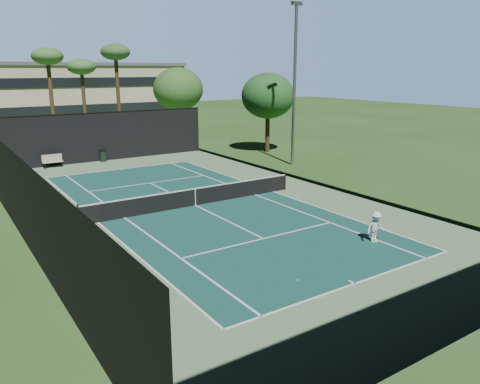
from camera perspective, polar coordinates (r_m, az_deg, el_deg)
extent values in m
plane|color=#2C5620|center=(26.30, -5.44, -1.67)|extent=(160.00, 160.00, 0.00)
cube|color=#648960|center=(26.30, -5.44, -1.65)|extent=(18.00, 32.00, 0.01)
cube|color=#184D44|center=(26.29, -5.44, -1.64)|extent=(10.97, 23.77, 0.01)
cube|color=white|center=(17.39, 13.84, -10.79)|extent=(10.97, 0.10, 0.01)
cube|color=white|center=(36.91, -14.25, 2.74)|extent=(10.97, 0.10, 0.01)
cube|color=white|center=(21.14, 2.86, -5.69)|extent=(8.23, 0.10, 0.01)
cube|color=white|center=(31.90, -10.91, 1.09)|extent=(8.23, 0.10, 0.01)
cube|color=white|center=(24.32, -16.91, -3.57)|extent=(0.10, 23.77, 0.01)
cube|color=white|center=(29.17, 4.08, 0.05)|extent=(0.10, 23.77, 0.01)
cube|color=white|center=(24.71, -13.88, -3.07)|extent=(0.10, 23.77, 0.01)
cube|color=white|center=(28.38, 1.88, -0.34)|extent=(0.10, 23.77, 0.01)
cube|color=white|center=(26.29, -5.45, -1.62)|extent=(0.10, 12.80, 0.01)
cube|color=white|center=(17.48, 13.47, -10.63)|extent=(0.10, 0.30, 0.01)
cube|color=white|center=(36.77, -14.17, 2.70)|extent=(0.10, 0.30, 0.01)
cylinder|color=black|center=(23.94, -19.09, -2.71)|extent=(0.10, 0.10, 1.10)
cylinder|color=black|center=(29.60, 5.50, 1.29)|extent=(0.10, 0.10, 1.10)
cube|color=black|center=(26.16, -5.47, -0.61)|extent=(12.80, 0.02, 0.92)
cube|color=white|center=(26.04, -5.50, 0.42)|extent=(12.80, 0.04, 0.07)
cube|color=white|center=(26.16, -5.47, -0.61)|extent=(0.05, 0.03, 0.92)
cube|color=black|center=(40.44, -16.41, 6.46)|extent=(18.00, 0.04, 4.00)
cube|color=black|center=(14.44, 26.49, -8.80)|extent=(18.00, 0.04, 4.00)
cube|color=black|center=(30.98, 9.32, 4.51)|extent=(0.04, 32.00, 4.00)
cube|color=black|center=(23.11, -25.61, -0.23)|extent=(0.04, 32.00, 4.00)
cube|color=black|center=(40.22, -16.62, 9.28)|extent=(18.00, 0.06, 0.06)
imported|color=white|center=(21.38, 16.19, -4.10)|extent=(0.97, 0.63, 1.40)
sphere|color=#CDE935|center=(17.27, 7.02, -10.61)|extent=(0.06, 0.06, 0.06)
sphere|color=#C0D831|center=(25.65, -13.84, -2.37)|extent=(0.08, 0.08, 0.08)
sphere|color=#D4F036|center=(28.27, -8.84, -0.54)|extent=(0.06, 0.06, 0.06)
sphere|color=#D1E534|center=(28.71, -21.79, -1.19)|extent=(0.08, 0.08, 0.08)
cube|color=beige|center=(39.04, -21.86, 3.41)|extent=(1.50, 0.45, 0.05)
cube|color=#BCB39C|center=(39.18, -21.96, 3.89)|extent=(1.50, 0.06, 0.55)
cube|color=black|center=(38.97, -22.68, 2.95)|extent=(0.06, 0.40, 0.42)
cube|color=black|center=(39.20, -20.97, 3.18)|extent=(0.06, 0.40, 0.42)
cylinder|color=black|center=(40.33, -16.34, 4.21)|extent=(0.52, 0.52, 0.90)
cylinder|color=black|center=(40.25, -16.39, 4.87)|extent=(0.56, 0.56, 0.05)
cylinder|color=#4F3822|center=(47.43, -21.93, 9.91)|extent=(0.36, 0.36, 8.55)
ellipsoid|color=#3B6A2F|center=(47.34, -22.44, 15.05)|extent=(2.80, 2.80, 1.54)
cylinder|color=#4D3621|center=(50.23, -18.43, 9.90)|extent=(0.36, 0.36, 7.65)
ellipsoid|color=#3C6C30|center=(50.10, -18.79, 14.26)|extent=(2.80, 2.80, 1.54)
cylinder|color=#48341F|center=(48.07, -14.60, 10.80)|extent=(0.36, 0.36, 9.00)
ellipsoid|color=#325C29|center=(48.01, -14.95, 16.16)|extent=(2.80, 2.80, 1.54)
cylinder|color=#452E1D|center=(49.70, -7.41, 8.09)|extent=(0.40, 0.40, 3.52)
ellipsoid|color=#326126|center=(49.42, -7.56, 12.33)|extent=(5.12, 5.12, 4.35)
cylinder|color=#4D2F21|center=(43.32, 3.36, 7.07)|extent=(0.40, 0.40, 3.30)
ellipsoid|color=#225823|center=(43.00, 3.43, 11.64)|extent=(4.80, 4.80, 4.08)
cube|color=beige|center=(69.40, -24.21, 10.65)|extent=(40.00, 12.00, 8.00)
cube|color=#59595B|center=(69.32, -24.57, 14.02)|extent=(40.50, 12.50, 0.40)
cube|color=black|center=(63.56, -23.09, 9.05)|extent=(38.00, 0.15, 1.20)
cube|color=black|center=(63.38, -23.40, 12.10)|extent=(38.00, 0.15, 1.20)
cylinder|color=gray|center=(37.02, 6.63, 12.47)|extent=(0.24, 0.24, 12.00)
cube|color=gray|center=(37.29, 6.93, 21.87)|extent=(0.90, 0.25, 0.25)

